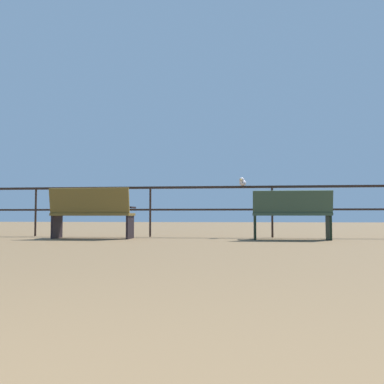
{
  "coord_description": "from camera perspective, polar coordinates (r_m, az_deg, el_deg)",
  "views": [
    {
      "loc": [
        0.63,
        0.17,
        0.45
      ],
      "look_at": [
        -0.33,
        8.78,
        0.93
      ],
      "focal_mm": 40.41,
      "sensor_mm": 36.0,
      "label": 1
    }
  ],
  "objects": [
    {
      "name": "pier_railing",
      "position": [
        9.14,
        2.42,
        -0.91
      ],
      "size": [
        18.12,
        0.05,
        1.08
      ],
      "color": "black",
      "rests_on": "ground_plane"
    },
    {
      "name": "bench_near_left",
      "position": [
        8.68,
        -13.12,
        -2.49
      ],
      "size": [
        1.58,
        0.71,
        0.99
      ],
      "color": "brown",
      "rests_on": "ground_plane"
    },
    {
      "name": "bench_near_right",
      "position": [
        8.26,
        13.03,
        -2.6
      ],
      "size": [
        1.44,
        0.61,
        0.91
      ],
      "color": "#324734",
      "rests_on": "ground_plane"
    },
    {
      "name": "seagull_on_rail",
      "position": [
        9.12,
        6.68,
        1.31
      ],
      "size": [
        0.19,
        0.37,
        0.17
      ],
      "color": "silver",
      "rests_on": "pier_railing"
    }
  ]
}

